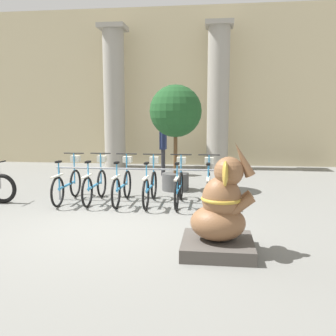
# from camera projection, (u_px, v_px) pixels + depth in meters

# --- Properties ---
(ground_plane) EXTENTS (60.00, 60.00, 0.00)m
(ground_plane) POSITION_uv_depth(u_px,v_px,m) (108.00, 227.00, 6.50)
(ground_plane) COLOR slate
(building_facade) EXTENTS (20.00, 0.20, 6.00)m
(building_facade) POSITION_uv_depth(u_px,v_px,m) (169.00, 88.00, 14.53)
(building_facade) COLOR #C6B78E
(building_facade) RESTS_ON ground_plane
(column_left) EXTENTS (0.97, 0.97, 5.16)m
(column_left) POSITION_uv_depth(u_px,v_px,m) (114.00, 96.00, 13.83)
(column_left) COLOR gray
(column_left) RESTS_ON ground_plane
(column_right) EXTENTS (0.97, 0.97, 5.16)m
(column_right) POSITION_uv_depth(u_px,v_px,m) (218.00, 96.00, 13.36)
(column_right) COLOR gray
(column_right) RESTS_ON ground_plane
(bike_rack) EXTENTS (3.75, 0.05, 0.77)m
(bike_rack) POSITION_uv_depth(u_px,v_px,m) (137.00, 175.00, 8.31)
(bike_rack) COLOR gray
(bike_rack) RESTS_ON ground_plane
(bicycle_0) EXTENTS (0.48, 1.68, 1.06)m
(bicycle_0) POSITION_uv_depth(u_px,v_px,m) (68.00, 184.00, 8.41)
(bicycle_0) COLOR black
(bicycle_0) RESTS_ON ground_plane
(bicycle_1) EXTENTS (0.48, 1.68, 1.06)m
(bicycle_1) POSITION_uv_depth(u_px,v_px,m) (95.00, 184.00, 8.38)
(bicycle_1) COLOR black
(bicycle_1) RESTS_ON ground_plane
(bicycle_2) EXTENTS (0.48, 1.68, 1.06)m
(bicycle_2) POSITION_uv_depth(u_px,v_px,m) (122.00, 185.00, 8.27)
(bicycle_2) COLOR black
(bicycle_2) RESTS_ON ground_plane
(bicycle_3) EXTENTS (0.48, 1.68, 1.06)m
(bicycle_3) POSITION_uv_depth(u_px,v_px,m) (150.00, 186.00, 8.18)
(bicycle_3) COLOR black
(bicycle_3) RESTS_ON ground_plane
(bicycle_4) EXTENTS (0.48, 1.68, 1.06)m
(bicycle_4) POSITION_uv_depth(u_px,v_px,m) (179.00, 186.00, 8.11)
(bicycle_4) COLOR black
(bicycle_4) RESTS_ON ground_plane
(bicycle_5) EXTENTS (0.48, 1.68, 1.06)m
(bicycle_5) POSITION_uv_depth(u_px,v_px,m) (208.00, 187.00, 8.04)
(bicycle_5) COLOR black
(bicycle_5) RESTS_ON ground_plane
(elephant_statue) EXTENTS (1.00, 1.00, 1.60)m
(elephant_statue) POSITION_uv_depth(u_px,v_px,m) (221.00, 215.00, 5.23)
(elephant_statue) COLOR #4C4742
(elephant_statue) RESTS_ON ground_plane
(person_pedestrian) EXTENTS (0.23, 0.47, 1.73)m
(person_pedestrian) POSITION_uv_depth(u_px,v_px,m) (163.00, 143.00, 12.03)
(person_pedestrian) COLOR #28282D
(person_pedestrian) RESTS_ON ground_plane
(potted_tree) EXTENTS (1.32, 1.32, 2.70)m
(potted_tree) POSITION_uv_depth(u_px,v_px,m) (176.00, 117.00, 9.48)
(potted_tree) COLOR #4C4C4C
(potted_tree) RESTS_ON ground_plane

